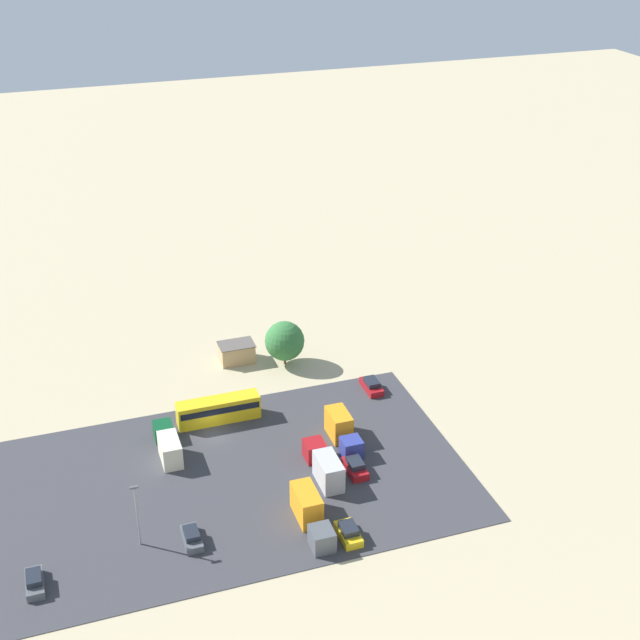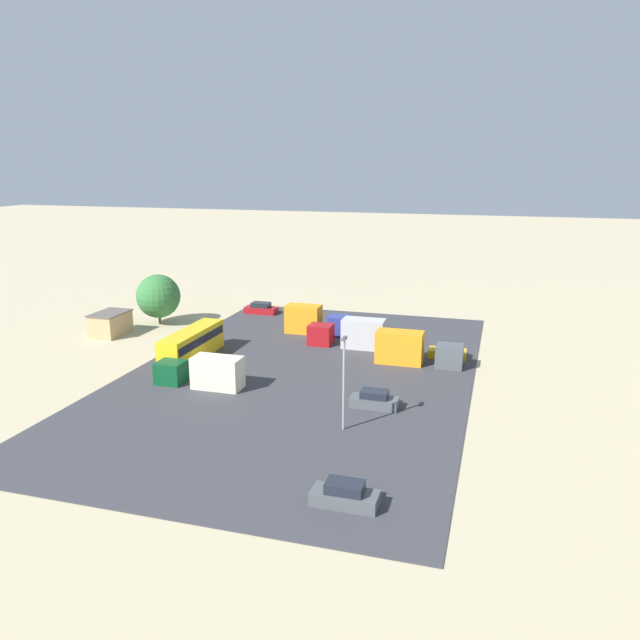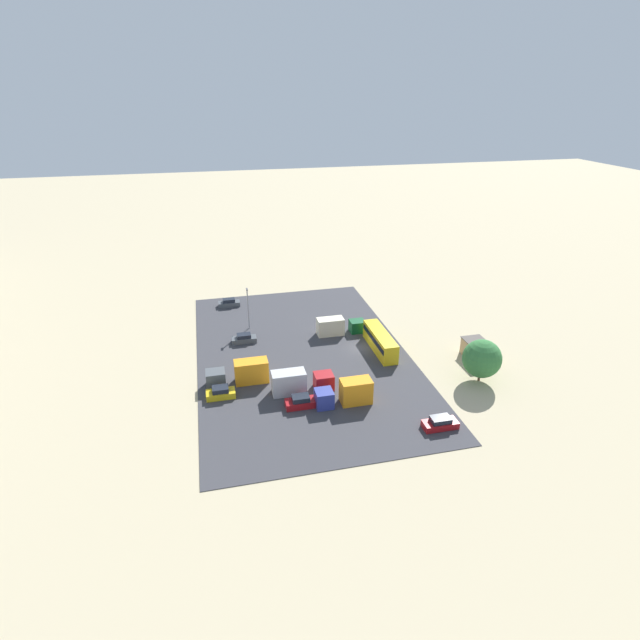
% 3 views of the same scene
% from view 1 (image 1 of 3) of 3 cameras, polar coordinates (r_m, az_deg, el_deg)
% --- Properties ---
extents(ground_plane, '(400.00, 400.00, 0.00)m').
position_cam_1_polar(ground_plane, '(113.77, -6.79, -7.36)').
color(ground_plane, tan).
extents(parking_lot_surface, '(54.51, 33.53, 0.08)m').
position_cam_1_polar(parking_lot_surface, '(106.06, -5.62, -10.20)').
color(parking_lot_surface, '#38383D').
rests_on(parking_lot_surface, ground).
extents(shed_building, '(5.08, 3.43, 2.84)m').
position_cam_1_polar(shed_building, '(128.59, -5.36, -2.08)').
color(shed_building, tan).
rests_on(shed_building, ground).
extents(bus, '(10.67, 2.50, 3.17)m').
position_cam_1_polar(bus, '(115.47, -6.52, -5.69)').
color(bus, gold).
rests_on(bus, ground).
extents(parked_car_0, '(1.76, 4.20, 1.56)m').
position_cam_1_polar(parked_car_0, '(96.48, -17.80, -15.67)').
color(parked_car_0, '#4C5156').
rests_on(parked_car_0, ground).
extents(parked_car_1, '(1.99, 4.03, 1.62)m').
position_cam_1_polar(parked_car_1, '(97.56, 1.84, -13.45)').
color(parked_car_1, gold).
rests_on(parked_car_1, ground).
extents(parked_car_2, '(1.81, 4.14, 1.51)m').
position_cam_1_polar(parked_car_2, '(98.00, -8.21, -13.60)').
color(parked_car_2, '#4C5156').
rests_on(parked_car_2, ground).
extents(parked_car_3, '(1.99, 4.20, 1.65)m').
position_cam_1_polar(parked_car_3, '(106.49, 2.27, -9.39)').
color(parked_car_3, maroon).
rests_on(parked_car_3, ground).
extents(parked_car_4, '(1.95, 4.50, 1.53)m').
position_cam_1_polar(parked_car_4, '(121.79, 3.32, -4.21)').
color(parked_car_4, maroon).
rests_on(parked_car_4, ground).
extents(parked_truck_0, '(2.38, 9.01, 3.41)m').
position_cam_1_polar(parked_truck_0, '(98.50, -0.59, -12.29)').
color(parked_truck_0, '#4C5156').
rests_on(parked_truck_0, ground).
extents(parked_truck_1, '(2.41, 7.82, 3.45)m').
position_cam_1_polar(parked_truck_1, '(110.96, 1.43, -7.10)').
color(parked_truck_1, navy).
rests_on(parked_truck_1, ground).
extents(parked_truck_2, '(2.40, 8.81, 3.35)m').
position_cam_1_polar(parked_truck_2, '(105.31, 0.29, -9.28)').
color(parked_truck_2, maroon).
rests_on(parked_truck_2, ground).
extents(parked_truck_3, '(2.31, 8.52, 3.00)m').
position_cam_1_polar(parked_truck_3, '(110.45, -9.70, -7.86)').
color(parked_truck_3, '#0C4723').
rests_on(parked_truck_3, ground).
extents(tree_near_shed, '(5.66, 5.66, 6.58)m').
position_cam_1_polar(tree_near_shed, '(126.29, -2.28, -1.35)').
color(tree_near_shed, brown).
rests_on(tree_near_shed, ground).
extents(light_pole_lot_centre, '(0.90, 0.28, 7.61)m').
position_cam_1_polar(light_pole_lot_centre, '(96.34, -11.64, -11.98)').
color(light_pole_lot_centre, gray).
rests_on(light_pole_lot_centre, ground).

